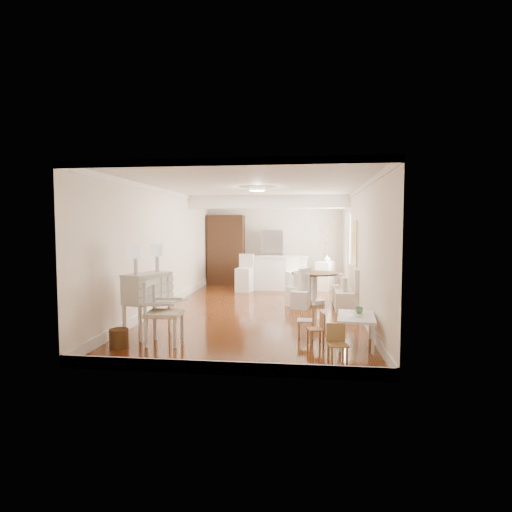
% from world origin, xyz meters
% --- Properties ---
extents(room, '(9.00, 9.04, 2.82)m').
position_xyz_m(room, '(0.04, 0.32, 1.98)').
color(room, brown).
rests_on(room, ground).
extents(secretary_bureau, '(1.12, 1.13, 1.12)m').
position_xyz_m(secretary_bureau, '(-1.70, -2.67, 0.56)').
color(secretary_bureau, silver).
rests_on(secretary_bureau, ground).
extents(gustavian_armchair, '(0.63, 0.63, 1.05)m').
position_xyz_m(gustavian_armchair, '(-1.23, -3.15, 0.52)').
color(gustavian_armchair, silver).
rests_on(gustavian_armchair, ground).
extents(wicker_basket, '(0.34, 0.34, 0.30)m').
position_xyz_m(wicker_basket, '(-1.88, -3.46, 0.15)').
color(wicker_basket, '#4F3118').
rests_on(wicker_basket, ground).
extents(kids_table, '(0.68, 1.03, 0.49)m').
position_xyz_m(kids_table, '(1.90, -2.86, 0.24)').
color(kids_table, white).
rests_on(kids_table, ground).
extents(kids_chair_a, '(0.32, 0.32, 0.55)m').
position_xyz_m(kids_chair_a, '(1.25, -2.94, 0.27)').
color(kids_chair_a, '#A16E49').
rests_on(kids_chair_a, ground).
extents(kids_chair_b, '(0.30, 0.30, 0.61)m').
position_xyz_m(kids_chair_b, '(1.09, -2.46, 0.30)').
color(kids_chair_b, tan).
rests_on(kids_chair_b, ground).
extents(kids_chair_c, '(0.32, 0.32, 0.57)m').
position_xyz_m(kids_chair_c, '(1.54, -3.86, 0.28)').
color(kids_chair_c, '#A27D49').
rests_on(kids_chair_c, ground).
extents(banquette, '(0.52, 1.60, 0.98)m').
position_xyz_m(banquette, '(1.99, 0.50, 0.49)').
color(banquette, silver).
rests_on(banquette, ground).
extents(dining_table, '(1.36, 1.36, 0.79)m').
position_xyz_m(dining_table, '(1.28, 0.83, 0.39)').
color(dining_table, '#472B16').
rests_on(dining_table, ground).
extents(slip_chair_near, '(0.45, 0.47, 0.82)m').
position_xyz_m(slip_chair_near, '(0.94, 0.16, 0.41)').
color(slip_chair_near, silver).
rests_on(slip_chair_near, ground).
extents(slip_chair_far, '(0.63, 0.63, 0.94)m').
position_xyz_m(slip_chair_far, '(0.89, 0.46, 0.47)').
color(slip_chair_far, white).
rests_on(slip_chair_far, ground).
extents(breakfast_counter, '(2.05, 0.65, 1.03)m').
position_xyz_m(breakfast_counter, '(0.10, 3.10, 0.52)').
color(breakfast_counter, white).
rests_on(breakfast_counter, ground).
extents(bar_stool_left, '(0.52, 0.52, 1.11)m').
position_xyz_m(bar_stool_left, '(-0.75, 2.58, 0.56)').
color(bar_stool_left, white).
rests_on(bar_stool_left, ground).
extents(bar_stool_right, '(0.52, 0.52, 1.04)m').
position_xyz_m(bar_stool_right, '(0.73, 2.23, 0.52)').
color(bar_stool_right, white).
rests_on(bar_stool_right, ground).
extents(pantry_cabinet, '(1.20, 0.60, 2.30)m').
position_xyz_m(pantry_cabinet, '(-1.60, 4.18, 1.15)').
color(pantry_cabinet, '#381E11').
rests_on(pantry_cabinet, ground).
extents(fridge, '(0.75, 0.65, 1.80)m').
position_xyz_m(fridge, '(0.30, 4.15, 0.90)').
color(fridge, silver).
rests_on(fridge, ground).
extents(sideboard, '(0.64, 0.98, 0.87)m').
position_xyz_m(sideboard, '(1.65, 3.26, 0.43)').
color(sideboard, white).
rests_on(sideboard, ground).
extents(pencil_cup, '(0.17, 0.17, 0.10)m').
position_xyz_m(pencil_cup, '(1.97, -2.66, 0.54)').
color(pencil_cup, '#5D9F62').
rests_on(pencil_cup, kids_table).
extents(branch_vase, '(0.22, 0.22, 0.21)m').
position_xyz_m(branch_vase, '(1.69, 3.22, 0.97)').
color(branch_vase, white).
rests_on(branch_vase, sideboard).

